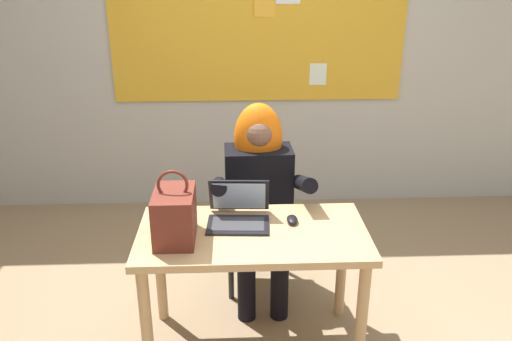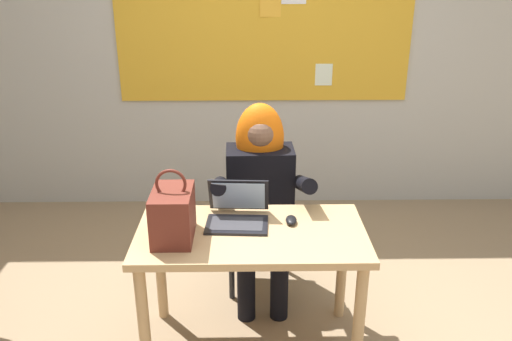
{
  "view_description": "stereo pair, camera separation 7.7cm",
  "coord_description": "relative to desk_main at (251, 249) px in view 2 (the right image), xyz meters",
  "views": [
    {
      "loc": [
        -0.21,
        -2.41,
        2.04
      ],
      "look_at": [
        -0.09,
        0.31,
        0.95
      ],
      "focal_mm": 36.63,
      "sensor_mm": 36.0,
      "label": 1
    },
    {
      "loc": [
        -0.13,
        -2.41,
        2.04
      ],
      "look_at": [
        -0.09,
        0.31,
        0.95
      ],
      "focal_mm": 36.63,
      "sensor_mm": 36.0,
      "label": 2
    }
  ],
  "objects": [
    {
      "name": "computer_mouse",
      "position": [
        0.22,
        0.09,
        0.13
      ],
      "size": [
        0.06,
        0.11,
        0.03
      ],
      "primitive_type": "ellipsoid",
      "rotation": [
        0.0,
        0.0,
        -0.03
      ],
      "color": "black",
      "rests_on": "desk_main"
    },
    {
      "name": "handbag",
      "position": [
        -0.39,
        -0.06,
        0.24
      ],
      "size": [
        0.2,
        0.3,
        0.38
      ],
      "rotation": [
        0.0,
        0.0,
        0.2
      ],
      "color": "maroon",
      "rests_on": "desk_main"
    },
    {
      "name": "wall_back_bulletin",
      "position": [
        0.12,
        1.96,
        0.72
      ],
      "size": [
        5.75,
        2.15,
        2.65
      ],
      "color": "#B2B2AD",
      "rests_on": "ground"
    },
    {
      "name": "chair_at_desk",
      "position": [
        0.07,
        0.68,
        -0.12
      ],
      "size": [
        0.45,
        0.45,
        0.9
      ],
      "rotation": [
        0.0,
        0.0,
        -1.66
      ],
      "color": "black",
      "rests_on": "ground"
    },
    {
      "name": "desk_main",
      "position": [
        0.0,
        0.0,
        0.0
      ],
      "size": [
        1.21,
        0.65,
        0.73
      ],
      "rotation": [
        0.0,
        0.0,
        -0.0
      ],
      "color": "tan",
      "rests_on": "ground"
    },
    {
      "name": "laptop",
      "position": [
        -0.07,
        0.12,
        0.16
      ],
      "size": [
        0.35,
        0.32,
        0.22
      ],
      "rotation": [
        0.0,
        0.0,
        -0.06
      ],
      "color": "black",
      "rests_on": "desk_main"
    },
    {
      "name": "person_costumed",
      "position": [
        0.06,
        0.55,
        0.12
      ],
      "size": [
        0.6,
        0.61,
        1.25
      ],
      "rotation": [
        0.0,
        0.0,
        -1.54
      ],
      "color": "black",
      "rests_on": "ground"
    }
  ]
}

